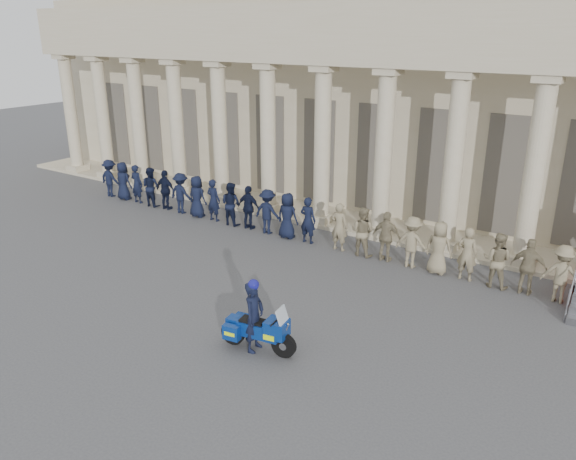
{
  "coord_description": "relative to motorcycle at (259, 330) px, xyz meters",
  "views": [
    {
      "loc": [
        9.63,
        -10.76,
        7.63
      ],
      "look_at": [
        0.41,
        3.04,
        1.6
      ],
      "focal_mm": 35.0,
      "sensor_mm": 36.0,
      "label": 1
    }
  ],
  "objects": [
    {
      "name": "ground",
      "position": [
        -2.25,
        1.04,
        -0.57
      ],
      "size": [
        90.0,
        90.0,
        0.0
      ],
      "primitive_type": "plane",
      "color": "#454547",
      "rests_on": "ground"
    },
    {
      "name": "building",
      "position": [
        -2.25,
        15.78,
        3.95
      ],
      "size": [
        40.0,
        12.5,
        9.0
      ],
      "color": "#B8AA8A",
      "rests_on": "ground"
    },
    {
      "name": "officer_rank",
      "position": [
        -3.7,
        7.03,
        0.31
      ],
      "size": [
        21.62,
        0.67,
        1.77
      ],
      "color": "black",
      "rests_on": "ground"
    },
    {
      "name": "motorcycle",
      "position": [
        0.0,
        0.0,
        0.0
      ],
      "size": [
        2.06,
        0.93,
        1.32
      ],
      "rotation": [
        0.0,
        0.0,
        0.15
      ],
      "color": "black",
      "rests_on": "ground"
    },
    {
      "name": "rider",
      "position": [
        -0.11,
        -0.02,
        0.38
      ],
      "size": [
        0.53,
        0.73,
        1.93
      ],
      "rotation": [
        0.0,
        0.0,
        1.72
      ],
      "color": "black",
      "rests_on": "ground"
    }
  ]
}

